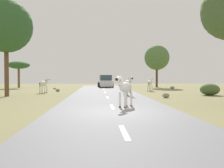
# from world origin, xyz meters

# --- Properties ---
(ground_plane) EXTENTS (90.00, 90.00, 0.00)m
(ground_plane) POSITION_xyz_m (0.00, 0.00, 0.00)
(ground_plane) COLOR olive
(road) EXTENTS (6.00, 64.00, 0.05)m
(road) POSITION_xyz_m (-0.17, 0.00, 0.03)
(road) COLOR slate
(road) RESTS_ON ground_plane
(lane_markings) EXTENTS (0.16, 56.00, 0.01)m
(lane_markings) POSITION_xyz_m (-0.17, -1.00, 0.05)
(lane_markings) COLOR silver
(lane_markings) RESTS_ON road
(zebra_0) EXTENTS (0.76, 1.67, 1.61)m
(zebra_0) POSITION_xyz_m (1.57, 9.91, 1.01)
(zebra_0) COLOR silver
(zebra_0) RESTS_ON road
(zebra_1) EXTENTS (1.14, 1.57, 1.64)m
(zebra_1) POSITION_xyz_m (0.48, 1.98, 1.03)
(zebra_1) COLOR silver
(zebra_1) RESTS_ON road
(zebra_2) EXTENTS (0.98, 1.47, 1.50)m
(zebra_2) POSITION_xyz_m (-6.07, 14.01, 0.90)
(zebra_2) COLOR silver
(zebra_2) RESTS_ON ground_plane
(zebra_4) EXTENTS (0.98, 1.49, 1.53)m
(zebra_4) POSITION_xyz_m (4.77, 16.55, 0.91)
(zebra_4) COLOR silver
(zebra_4) RESTS_ON ground_plane
(car_0) EXTENTS (2.21, 4.43, 1.74)m
(car_0) POSITION_xyz_m (0.20, 25.95, 0.85)
(car_0) COLOR silver
(car_0) RESTS_ON road
(tree_0) EXTENTS (3.05, 3.05, 3.73)m
(tree_0) POSITION_xyz_m (-11.96, 25.81, 3.15)
(tree_0) COLOR brown
(tree_0) RESTS_ON ground_plane
(tree_3) EXTENTS (4.19, 4.19, 7.71)m
(tree_3) POSITION_xyz_m (-8.20, 10.01, 5.59)
(tree_3) COLOR brown
(tree_3) RESTS_ON ground_plane
(tree_4) EXTENTS (3.62, 3.62, 6.15)m
(tree_4) POSITION_xyz_m (7.70, 26.15, 4.32)
(tree_4) COLOR #4C3823
(tree_4) RESTS_ON ground_plane
(bush_1) EXTENTS (1.66, 1.49, 0.99)m
(bush_1) POSITION_xyz_m (8.60, 10.24, 0.50)
(bush_1) COLOR #425B2D
(bush_1) RESTS_ON ground_plane
(rock_0) EXTENTS (0.39, 0.39, 0.22)m
(rock_0) POSITION_xyz_m (-6.24, 21.24, 0.11)
(rock_0) COLOR #A89E8C
(rock_0) RESTS_ON ground_plane
(rock_1) EXTENTS (0.45, 0.33, 0.29)m
(rock_1) POSITION_xyz_m (-5.12, 16.34, 0.14)
(rock_1) COLOR gray
(rock_1) RESTS_ON ground_plane
(rock_2) EXTENTS (0.54, 0.41, 0.36)m
(rock_2) POSITION_xyz_m (4.21, 7.94, 0.18)
(rock_2) COLOR gray
(rock_2) RESTS_ON ground_plane
(rock_4) EXTENTS (0.58, 0.46, 0.33)m
(rock_4) POSITION_xyz_m (8.68, 21.55, 0.16)
(rock_4) COLOR gray
(rock_4) RESTS_ON ground_plane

